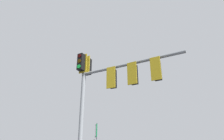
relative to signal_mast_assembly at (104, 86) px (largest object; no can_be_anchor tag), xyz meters
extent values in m
cylinder|color=gray|center=(-0.52, 1.13, -1.71)|extent=(0.20, 0.20, 6.73)
cylinder|color=gray|center=(0.55, -1.17, 0.84)|extent=(2.26, 4.65, 0.14)
cube|color=black|center=(-0.24, 1.25, 1.39)|extent=(0.40, 0.40, 0.90)
cube|color=#B29319|center=(-0.40, 1.18, 1.39)|extent=(0.22, 0.42, 1.04)
cylinder|color=#360503|center=(-0.09, 1.32, 1.69)|extent=(0.11, 0.19, 0.20)
cylinder|color=#3C2703|center=(-0.09, 1.32, 1.39)|extent=(0.11, 0.19, 0.20)
cylinder|color=green|center=(-0.09, 1.32, 1.09)|extent=(0.11, 0.19, 0.20)
cube|color=black|center=(-0.79, 1.00, 1.39)|extent=(0.40, 0.40, 0.90)
cube|color=#B29319|center=(-0.63, 1.07, 1.39)|extent=(0.22, 0.42, 1.04)
cylinder|color=#360503|center=(-0.94, 0.93, 1.69)|extent=(0.11, 0.19, 0.20)
cylinder|color=#3C2703|center=(-0.94, 0.93, 1.39)|extent=(0.11, 0.19, 0.20)
cylinder|color=green|center=(-0.94, 0.93, 1.09)|extent=(0.11, 0.19, 0.20)
cube|color=black|center=(0.19, -0.38, 0.29)|extent=(0.40, 0.40, 0.90)
cube|color=#B29319|center=(0.04, -0.46, 0.29)|extent=(0.24, 0.41, 1.04)
cylinder|color=#360503|center=(0.33, -0.31, 0.59)|extent=(0.12, 0.19, 0.20)
cylinder|color=#3C2703|center=(0.33, -0.31, 0.29)|extent=(0.12, 0.19, 0.20)
cylinder|color=green|center=(0.33, -0.31, -0.01)|extent=(0.12, 0.19, 0.20)
cube|color=black|center=(0.64, -1.35, 0.29)|extent=(0.40, 0.40, 0.90)
cube|color=#B29319|center=(0.48, -1.42, 0.29)|extent=(0.22, 0.42, 1.04)
cylinder|color=#360503|center=(0.79, -1.28, 0.59)|extent=(0.11, 0.19, 0.20)
cylinder|color=#3C2703|center=(0.79, -1.28, 0.29)|extent=(0.11, 0.19, 0.20)
cylinder|color=green|center=(0.79, -1.28, -0.01)|extent=(0.11, 0.19, 0.20)
cube|color=black|center=(1.09, -2.32, 0.29)|extent=(0.40, 0.40, 0.90)
cube|color=#B29319|center=(0.93, -2.39, 0.29)|extent=(0.22, 0.42, 1.04)
cylinder|color=#360503|center=(1.24, -2.25, 0.59)|extent=(0.11, 0.19, 0.20)
cylinder|color=#3C2703|center=(1.24, -2.25, 0.29)|extent=(0.11, 0.19, 0.20)
cylinder|color=green|center=(1.24, -2.25, -0.01)|extent=(0.11, 0.19, 0.20)
cube|color=#0C7238|center=(-1.03, -1.01, -2.23)|extent=(0.14, 0.27, 0.44)
cube|color=white|center=(-1.04, -1.01, -2.23)|extent=(0.09, 0.21, 0.38)
camera|label=1|loc=(-5.22, -7.67, -3.26)|focal=33.53mm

